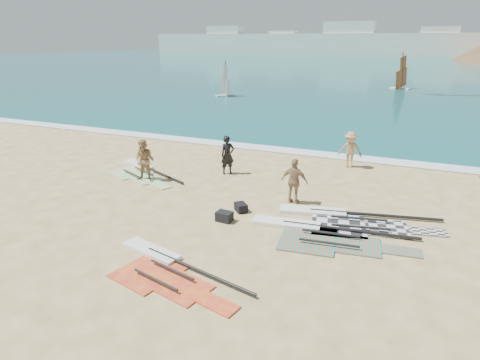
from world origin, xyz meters
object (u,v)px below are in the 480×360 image
at_px(rig_red, 163,267).
at_px(beachgoer_back, 294,181).
at_px(person_wetsuit, 228,155).
at_px(gear_bag_far, 241,207).
at_px(rig_grey, 345,219).
at_px(gear_bag_near, 224,216).
at_px(beachgoer_mid, 350,150).
at_px(rig_orange, 317,233).
at_px(beachgoer_left, 145,161).
at_px(rig_green, 141,171).

height_order(rig_red, beachgoer_back, beachgoer_back).
bearing_deg(person_wetsuit, rig_red, -124.75).
bearing_deg(beachgoer_back, gear_bag_far, 48.04).
bearing_deg(rig_grey, gear_bag_near, -168.21).
relative_size(gear_bag_near, beachgoer_back, 0.31).
height_order(person_wetsuit, beachgoer_back, person_wetsuit).
distance_m(gear_bag_near, beachgoer_mid, 8.81).
xyz_separation_m(rig_orange, gear_bag_far, (-3.07, 0.79, 0.11)).
bearing_deg(gear_bag_near, beachgoer_left, 154.12).
bearing_deg(person_wetsuit, beachgoer_mid, -14.92).
distance_m(person_wetsuit, beachgoer_back, 4.56).
xyz_separation_m(rig_grey, beachgoer_mid, (-0.85, 6.47, 0.87)).
relative_size(rig_grey, gear_bag_far, 11.18).
distance_m(rig_green, gear_bag_near, 7.08).
height_order(gear_bag_far, beachgoer_left, beachgoer_left).
distance_m(gear_bag_far, person_wetsuit, 4.59).
xyz_separation_m(rig_green, rig_red, (5.91, -7.02, -0.00)).
relative_size(rig_green, beachgoer_back, 2.60).
relative_size(rig_red, person_wetsuit, 2.59).
relative_size(rig_orange, beachgoer_left, 2.91).
relative_size(rig_red, gear_bag_near, 8.69).
height_order(gear_bag_near, beachgoer_mid, beachgoer_mid).
distance_m(rig_orange, person_wetsuit, 7.20).
bearing_deg(person_wetsuit, rig_green, 152.14).
distance_m(rig_red, gear_bag_far, 4.59).
bearing_deg(rig_orange, beachgoer_back, 115.16).
bearing_deg(beachgoer_back, rig_red, 74.92).
bearing_deg(rig_red, beachgoer_back, 84.76).
bearing_deg(rig_grey, beachgoer_left, 163.41).
height_order(gear_bag_near, person_wetsuit, person_wetsuit).
distance_m(rig_green, gear_bag_far, 6.83).
height_order(rig_orange, gear_bag_far, gear_bag_far).
distance_m(rig_green, beachgoer_left, 1.69).
xyz_separation_m(rig_green, beachgoer_back, (7.97, -0.88, 0.86)).
xyz_separation_m(beachgoer_mid, beachgoer_back, (-1.30, -5.61, -0.01)).
height_order(rig_grey, rig_red, rig_grey).
relative_size(gear_bag_near, beachgoer_left, 0.29).
bearing_deg(beachgoer_back, gear_bag_near, 58.57).
xyz_separation_m(person_wetsuit, beachgoer_back, (3.93, -2.30, -0.02)).
xyz_separation_m(rig_orange, beachgoer_left, (-8.42, 2.26, 0.91)).
xyz_separation_m(person_wetsuit, beachgoer_left, (-3.01, -2.41, 0.03)).
xyz_separation_m(rig_grey, person_wetsuit, (-6.08, 3.16, 0.88)).
bearing_deg(rig_green, person_wetsuit, 43.56).
bearing_deg(rig_red, rig_orange, 60.20).
bearing_deg(beachgoer_mid, person_wetsuit, -145.17).
bearing_deg(rig_grey, rig_red, -140.47).
xyz_separation_m(gear_bag_far, person_wetsuit, (-2.33, 3.88, 0.77)).
relative_size(rig_grey, gear_bag_near, 10.57).
xyz_separation_m(rig_green, beachgoer_left, (1.03, -0.99, 0.92)).
height_order(rig_green, rig_orange, rig_orange).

